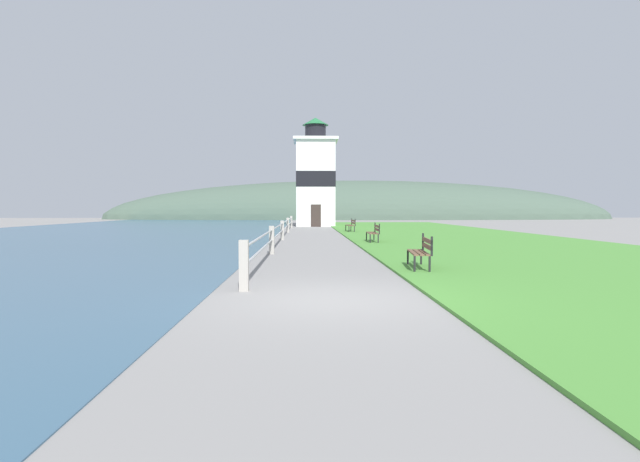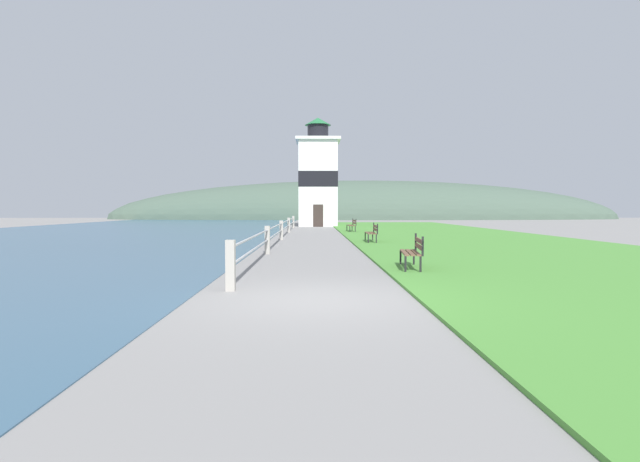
# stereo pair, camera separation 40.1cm
# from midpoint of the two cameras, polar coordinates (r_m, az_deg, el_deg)

# --- Properties ---
(ground_plane) EXTENTS (160.00, 160.00, 0.00)m
(ground_plane) POSITION_cam_midpoint_polar(r_m,az_deg,el_deg) (8.99, 0.09, -7.88)
(ground_plane) COLOR gray
(grass_verge) EXTENTS (12.00, 58.46, 0.06)m
(grass_verge) POSITION_cam_midpoint_polar(r_m,az_deg,el_deg) (29.49, 14.23, -0.61)
(grass_verge) COLOR #4C8E38
(grass_verge) RESTS_ON ground_plane
(water_strip) EXTENTS (24.00, 93.53, 0.01)m
(water_strip) POSITION_cam_midpoint_polar(r_m,az_deg,el_deg) (31.65, -27.94, -0.66)
(water_strip) COLOR #385B75
(water_strip) RESTS_ON ground_plane
(seawall_railing) EXTENTS (0.18, 32.31, 1.01)m
(seawall_railing) POSITION_cam_midpoint_polar(r_m,az_deg,el_deg) (25.96, -4.78, 0.31)
(seawall_railing) COLOR #A8A399
(seawall_railing) RESTS_ON ground_plane
(park_bench_near) EXTENTS (0.64, 1.73, 0.94)m
(park_bench_near) POSITION_cam_midpoint_polar(r_m,az_deg,el_deg) (13.45, 10.70, -2.14)
(park_bench_near) COLOR brown
(park_bench_near) RESTS_ON ground_plane
(park_bench_midway) EXTENTS (0.53, 1.93, 0.94)m
(park_bench_midway) POSITION_cam_midpoint_polar(r_m,az_deg,el_deg) (23.89, 5.72, -0.05)
(park_bench_midway) COLOR brown
(park_bench_midway) RESTS_ON ground_plane
(park_bench_far) EXTENTS (0.54, 1.96, 0.94)m
(park_bench_far) POSITION_cam_midpoint_polar(r_m,az_deg,el_deg) (34.64, 3.26, 0.77)
(park_bench_far) COLOR brown
(park_bench_far) RESTS_ON ground_plane
(lighthouse) EXTENTS (4.04, 4.04, 10.01)m
(lighthouse) POSITION_cam_midpoint_polar(r_m,az_deg,el_deg) (46.43, -0.77, 6.05)
(lighthouse) COLOR white
(lighthouse) RESTS_ON ground_plane
(distant_hillside) EXTENTS (80.00, 16.00, 12.00)m
(distant_hillside) POSITION_cam_midpoint_polar(r_m,az_deg,el_deg) (78.26, 4.43, 1.38)
(distant_hillside) COLOR #475B4C
(distant_hillside) RESTS_ON ground_plane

